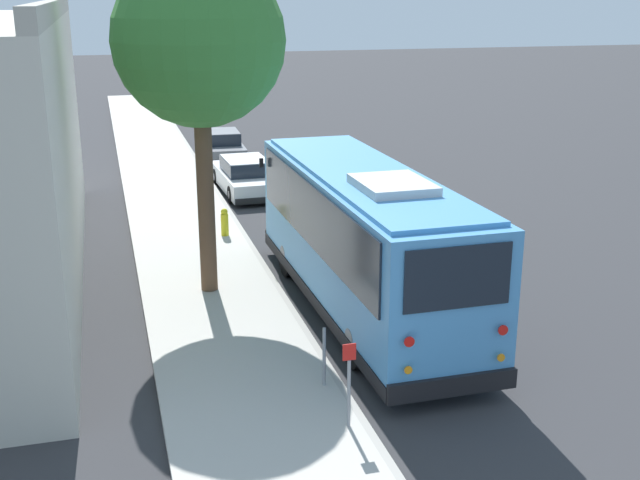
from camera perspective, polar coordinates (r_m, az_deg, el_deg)
ground_plane at (r=18.95m, az=3.95°, el=-4.21°), size 160.00×160.00×0.00m
sidewalk_slab at (r=18.10m, az=-7.37°, el=-5.12°), size 80.00×3.13×0.15m
curb_strip at (r=18.37m, az=-2.30°, el=-4.64°), size 80.00×0.14×0.15m
shuttle_bus at (r=17.65m, az=3.12°, el=0.45°), size 9.64×2.72×3.40m
parked_sedan_white at (r=28.94m, az=-5.34°, el=4.53°), size 4.74×1.88×1.26m
parked_sedan_gray at (r=34.40m, az=-7.02°, el=6.57°), size 4.29×1.86×1.33m
street_tree at (r=18.18m, az=-8.68°, el=14.62°), size 3.79×3.79×8.23m
sign_post_near at (r=13.06m, az=2.07°, el=-10.21°), size 0.06×0.22×1.46m
sign_post_far at (r=14.41m, az=0.30°, el=-8.30°), size 0.06×0.06×1.12m
fire_hydrant at (r=23.31m, az=-6.80°, el=1.28°), size 0.22×0.22×0.81m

